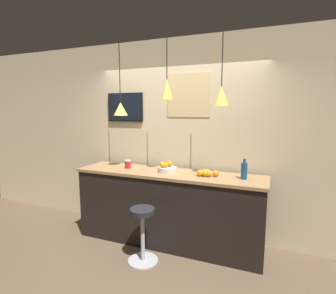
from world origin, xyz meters
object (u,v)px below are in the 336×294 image
fruit_bowl (167,168)px  juice_bottle (244,171)px  mounted_tv (125,107)px  bar_stool (143,228)px  spread_jar (128,164)px

fruit_bowl → juice_bottle: juice_bottle is taller
mounted_tv → bar_stool: bearing=-50.3°
mounted_tv → spread_jar: bearing=-56.1°
fruit_bowl → mounted_tv: 1.25m
fruit_bowl → mounted_tv: bearing=157.7°
juice_bottle → mounted_tv: mounted_tv is taller
juice_bottle → bar_stool: bearing=-152.8°
spread_jar → juice_bottle: bearing=0.0°
bar_stool → mounted_tv: size_ratio=1.13×
mounted_tv → fruit_bowl: bearing=-22.3°
fruit_bowl → spread_jar: 0.62m
fruit_bowl → bar_stool: bearing=-98.9°
fruit_bowl → juice_bottle: bearing=0.1°
fruit_bowl → spread_jar: bearing=179.8°
bar_stool → fruit_bowl: bearing=81.1°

